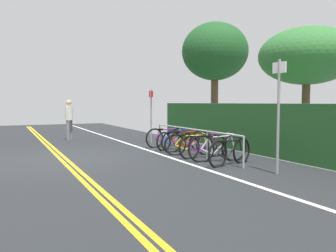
{
  "coord_description": "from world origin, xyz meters",
  "views": [
    {
      "loc": [
        10.27,
        -1.51,
        1.6
      ],
      "look_at": [
        1.21,
        2.82,
        0.92
      ],
      "focal_mm": 37.07,
      "sensor_mm": 36.0,
      "label": 1
    }
  ],
  "objects_px": {
    "bicycle_4": "(203,146)",
    "sign_post_near": "(151,111)",
    "sign_post_far": "(279,106)",
    "bicycle_6": "(230,152)",
    "bicycle_3": "(191,144)",
    "tree_mid": "(307,57)",
    "bike_rack": "(193,135)",
    "bicycle_1": "(174,140)",
    "tree_near_left": "(215,52)",
    "bicycle_2": "(186,141)",
    "pedestrian": "(69,117)",
    "bicycle_0": "(167,137)",
    "bicycle_5": "(218,148)"
  },
  "relations": [
    {
      "from": "sign_post_far",
      "to": "sign_post_near",
      "type": "bearing_deg",
      "value": -178.14
    },
    {
      "from": "bicycle_4",
      "to": "sign_post_near",
      "type": "height_order",
      "value": "sign_post_near"
    },
    {
      "from": "bike_rack",
      "to": "bicycle_3",
      "type": "relative_size",
      "value": 3.18
    },
    {
      "from": "bicycle_3",
      "to": "bicycle_6",
      "type": "bearing_deg",
      "value": 2.05
    },
    {
      "from": "bicycle_5",
      "to": "tree_near_left",
      "type": "height_order",
      "value": "tree_near_left"
    },
    {
      "from": "sign_post_near",
      "to": "sign_post_far",
      "type": "xyz_separation_m",
      "value": [
        6.75,
        0.22,
        0.23
      ]
    },
    {
      "from": "bicycle_6",
      "to": "sign_post_far",
      "type": "xyz_separation_m",
      "value": [
        1.38,
        0.29,
        1.17
      ]
    },
    {
      "from": "bike_rack",
      "to": "sign_post_near",
      "type": "bearing_deg",
      "value": 179.47
    },
    {
      "from": "tree_near_left",
      "to": "tree_mid",
      "type": "distance_m",
      "value": 5.18
    },
    {
      "from": "sign_post_far",
      "to": "bicycle_3",
      "type": "bearing_deg",
      "value": -173.86
    },
    {
      "from": "bicycle_0",
      "to": "bicycle_5",
      "type": "height_order",
      "value": "bicycle_5"
    },
    {
      "from": "bicycle_0",
      "to": "bicycle_6",
      "type": "bearing_deg",
      "value": -1.87
    },
    {
      "from": "bike_rack",
      "to": "bicycle_5",
      "type": "height_order",
      "value": "bike_rack"
    },
    {
      "from": "bicycle_1",
      "to": "bicycle_2",
      "type": "distance_m",
      "value": 0.66
    },
    {
      "from": "bicycle_6",
      "to": "bicycle_4",
      "type": "bearing_deg",
      "value": 179.55
    },
    {
      "from": "sign_post_near",
      "to": "sign_post_far",
      "type": "relative_size",
      "value": 0.83
    },
    {
      "from": "bike_rack",
      "to": "bicycle_6",
      "type": "relative_size",
      "value": 3.13
    },
    {
      "from": "bicycle_3",
      "to": "tree_mid",
      "type": "xyz_separation_m",
      "value": [
        0.51,
        4.17,
        2.82
      ]
    },
    {
      "from": "bicycle_2",
      "to": "bicycle_5",
      "type": "relative_size",
      "value": 1.03
    },
    {
      "from": "bicycle_6",
      "to": "bike_rack",
      "type": "bearing_deg",
      "value": 178.96
    },
    {
      "from": "bicycle_3",
      "to": "bicycle_5",
      "type": "distance_m",
      "value": 1.31
    },
    {
      "from": "sign_post_far",
      "to": "bicycle_6",
      "type": "bearing_deg",
      "value": -168.33
    },
    {
      "from": "bicycle_0",
      "to": "bicycle_1",
      "type": "distance_m",
      "value": 0.71
    },
    {
      "from": "bicycle_2",
      "to": "pedestrian",
      "type": "distance_m",
      "value": 6.0
    },
    {
      "from": "bicycle_2",
      "to": "pedestrian",
      "type": "relative_size",
      "value": 1.03
    },
    {
      "from": "pedestrian",
      "to": "tree_mid",
      "type": "distance_m",
      "value": 9.64
    },
    {
      "from": "bicycle_0",
      "to": "bicycle_6",
      "type": "relative_size",
      "value": 1.1
    },
    {
      "from": "bicycle_2",
      "to": "pedestrian",
      "type": "xyz_separation_m",
      "value": [
        -5.26,
        -2.81,
        0.64
      ]
    },
    {
      "from": "sign_post_far",
      "to": "pedestrian",
      "type": "bearing_deg",
      "value": -162.48
    },
    {
      "from": "bicycle_0",
      "to": "sign_post_near",
      "type": "relative_size",
      "value": 0.84
    },
    {
      "from": "tree_near_left",
      "to": "bicycle_0",
      "type": "bearing_deg",
      "value": -55.67
    },
    {
      "from": "bicycle_2",
      "to": "bicycle_3",
      "type": "height_order",
      "value": "bicycle_2"
    },
    {
      "from": "bicycle_3",
      "to": "tree_near_left",
      "type": "relative_size",
      "value": 0.3
    },
    {
      "from": "bicycle_1",
      "to": "tree_near_left",
      "type": "relative_size",
      "value": 0.3
    },
    {
      "from": "bicycle_1",
      "to": "tree_mid",
      "type": "bearing_deg",
      "value": 64.55
    },
    {
      "from": "bicycle_2",
      "to": "pedestrian",
      "type": "bearing_deg",
      "value": -151.89
    },
    {
      "from": "bicycle_3",
      "to": "tree_near_left",
      "type": "xyz_separation_m",
      "value": [
        -4.6,
        3.84,
        3.6
      ]
    },
    {
      "from": "bicycle_6",
      "to": "tree_mid",
      "type": "xyz_separation_m",
      "value": [
        -1.4,
        4.11,
        2.8
      ]
    },
    {
      "from": "bike_rack",
      "to": "sign_post_near",
      "type": "relative_size",
      "value": 2.38
    },
    {
      "from": "bicycle_5",
      "to": "bicycle_6",
      "type": "height_order",
      "value": "bicycle_5"
    },
    {
      "from": "tree_mid",
      "to": "bicycle_1",
      "type": "bearing_deg",
      "value": -115.45
    },
    {
      "from": "bicycle_6",
      "to": "tree_near_left",
      "type": "bearing_deg",
      "value": 149.94
    },
    {
      "from": "bicycle_3",
      "to": "bicycle_1",
      "type": "bearing_deg",
      "value": 174.43
    },
    {
      "from": "tree_mid",
      "to": "bicycle_6",
      "type": "bearing_deg",
      "value": -71.19
    },
    {
      "from": "bicycle_4",
      "to": "pedestrian",
      "type": "height_order",
      "value": "pedestrian"
    },
    {
      "from": "bicycle_3",
      "to": "bicycle_4",
      "type": "height_order",
      "value": "bicycle_4"
    },
    {
      "from": "bicycle_5",
      "to": "sign_post_near",
      "type": "relative_size",
      "value": 0.81
    },
    {
      "from": "bike_rack",
      "to": "tree_mid",
      "type": "bearing_deg",
      "value": 81.77
    },
    {
      "from": "sign_post_near",
      "to": "bike_rack",
      "type": "bearing_deg",
      "value": -0.53
    },
    {
      "from": "pedestrian",
      "to": "tree_mid",
      "type": "height_order",
      "value": "tree_mid"
    }
  ]
}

